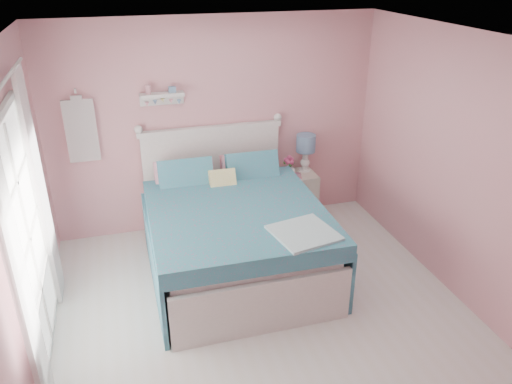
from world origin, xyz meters
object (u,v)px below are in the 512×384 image
nightstand (297,196)px  vase (289,169)px  bed (233,234)px  table_lamp (306,146)px  teacup (298,176)px

nightstand → vase: (-0.13, 0.01, 0.40)m
bed → table_lamp: 1.65m
nightstand → vase: 0.42m
bed → nightstand: bearing=40.7°
vase → teacup: size_ratio=1.81×
bed → vase: (0.96, 0.91, 0.29)m
nightstand → teacup: bearing=-114.6°
nightstand → table_lamp: size_ratio=1.31×
table_lamp → teacup: bearing=-130.0°
table_lamp → teacup: table_lamp is taller
nightstand → bed: bearing=-140.3°
table_lamp → vase: (-0.24, -0.07, -0.26)m
nightstand → teacup: size_ratio=7.22×
bed → teacup: 1.30m
teacup → bed: bearing=-143.3°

